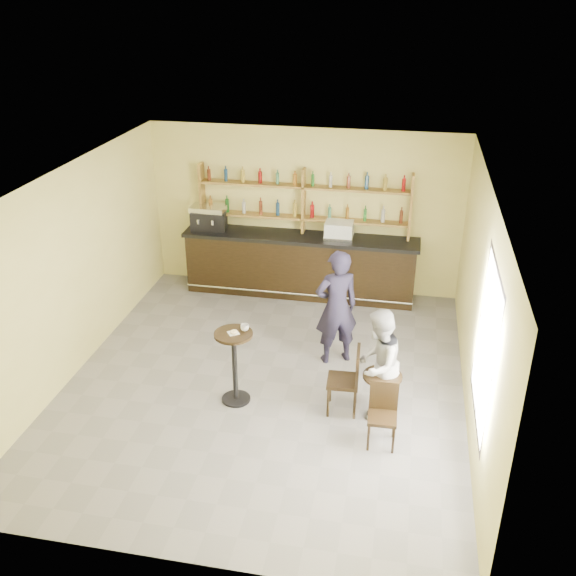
% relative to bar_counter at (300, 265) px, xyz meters
% --- Properties ---
extents(floor, '(7.00, 7.00, 0.00)m').
position_rel_bar_counter_xyz_m(floor, '(0.02, -3.15, -0.61)').
color(floor, slate).
rests_on(floor, ground).
extents(ceiling, '(7.00, 7.00, 0.00)m').
position_rel_bar_counter_xyz_m(ceiling, '(0.02, -3.15, 2.59)').
color(ceiling, white).
rests_on(ceiling, wall_back).
extents(wall_back, '(7.00, 0.00, 7.00)m').
position_rel_bar_counter_xyz_m(wall_back, '(0.02, 0.35, 0.99)').
color(wall_back, '#EEE587').
rests_on(wall_back, floor).
extents(wall_front, '(7.00, 0.00, 7.00)m').
position_rel_bar_counter_xyz_m(wall_front, '(0.02, -6.65, 0.99)').
color(wall_front, '#EEE587').
rests_on(wall_front, floor).
extents(wall_left, '(0.00, 7.00, 7.00)m').
position_rel_bar_counter_xyz_m(wall_left, '(-2.98, -3.15, 0.99)').
color(wall_left, '#EEE587').
rests_on(wall_left, floor).
extents(wall_right, '(0.00, 7.00, 7.00)m').
position_rel_bar_counter_xyz_m(wall_right, '(3.02, -3.15, 0.99)').
color(wall_right, '#EEE587').
rests_on(wall_right, floor).
extents(window_pane, '(0.00, 2.00, 2.00)m').
position_rel_bar_counter_xyz_m(window_pane, '(3.01, -4.35, 1.09)').
color(window_pane, white).
rests_on(window_pane, wall_right).
extents(window_frame, '(0.04, 1.70, 2.10)m').
position_rel_bar_counter_xyz_m(window_frame, '(3.00, -4.35, 1.09)').
color(window_frame, black).
rests_on(window_frame, wall_right).
extents(shelf_unit, '(4.00, 0.26, 1.40)m').
position_rel_bar_counter_xyz_m(shelf_unit, '(0.02, 0.22, 1.20)').
color(shelf_unit, brown).
rests_on(shelf_unit, wall_back).
extents(liquor_bottles, '(3.68, 0.10, 1.00)m').
position_rel_bar_counter_xyz_m(liquor_bottles, '(0.02, 0.22, 1.37)').
color(liquor_bottles, '#8C5919').
rests_on(liquor_bottles, shelf_unit).
extents(bar_counter, '(4.51, 0.88, 1.22)m').
position_rel_bar_counter_xyz_m(bar_counter, '(0.00, 0.00, 0.00)').
color(bar_counter, black).
rests_on(bar_counter, floor).
extents(espresso_machine, '(0.72, 0.52, 0.47)m').
position_rel_bar_counter_xyz_m(espresso_machine, '(-1.80, 0.00, 0.85)').
color(espresso_machine, black).
rests_on(espresso_machine, bar_counter).
extents(pastry_case, '(0.56, 0.45, 0.32)m').
position_rel_bar_counter_xyz_m(pastry_case, '(0.74, 0.00, 0.77)').
color(pastry_case, silver).
rests_on(pastry_case, bar_counter).
extents(pedestal_table, '(0.69, 0.69, 1.14)m').
position_rel_bar_counter_xyz_m(pedestal_table, '(-0.31, -3.70, -0.04)').
color(pedestal_table, black).
rests_on(pedestal_table, floor).
extents(napkin, '(0.20, 0.20, 0.00)m').
position_rel_bar_counter_xyz_m(napkin, '(-0.31, -3.70, 0.53)').
color(napkin, white).
rests_on(napkin, pedestal_table).
extents(donut, '(0.12, 0.12, 0.04)m').
position_rel_bar_counter_xyz_m(donut, '(-0.30, -3.71, 0.55)').
color(donut, '#DEB551').
rests_on(donut, napkin).
extents(cup_pedestal, '(0.15, 0.15, 0.09)m').
position_rel_bar_counter_xyz_m(cup_pedestal, '(-0.17, -3.60, 0.58)').
color(cup_pedestal, white).
rests_on(cup_pedestal, pedestal_table).
extents(man_main, '(0.83, 0.72, 1.93)m').
position_rel_bar_counter_xyz_m(man_main, '(0.99, -2.31, 0.35)').
color(man_main, black).
rests_on(man_main, floor).
extents(cafe_table, '(0.67, 0.67, 0.70)m').
position_rel_bar_counter_xyz_m(cafe_table, '(1.81, -3.69, -0.26)').
color(cafe_table, black).
rests_on(cafe_table, floor).
extents(cup_cafe, '(0.13, 0.13, 0.10)m').
position_rel_bar_counter_xyz_m(cup_cafe, '(1.86, -3.69, 0.14)').
color(cup_cafe, white).
rests_on(cup_cafe, cafe_table).
extents(chair_west, '(0.46, 0.46, 1.02)m').
position_rel_bar_counter_xyz_m(chair_west, '(1.26, -3.64, -0.10)').
color(chair_west, black).
rests_on(chair_west, floor).
extents(chair_south, '(0.39, 0.39, 0.88)m').
position_rel_bar_counter_xyz_m(chair_south, '(1.86, -4.29, -0.17)').
color(chair_south, black).
rests_on(chair_south, floor).
extents(patron_second, '(0.82, 0.94, 1.64)m').
position_rel_bar_counter_xyz_m(patron_second, '(1.73, -3.62, 0.21)').
color(patron_second, '#9B9CA0').
rests_on(patron_second, floor).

